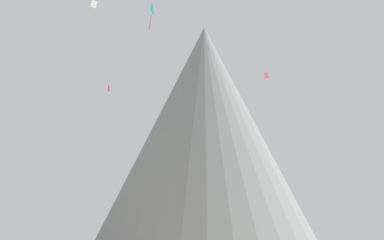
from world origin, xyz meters
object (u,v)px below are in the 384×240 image
rock_massif (208,139)px  kite_white_high (94,4)px  kite_magenta_high (109,88)px  kite_rainbow_high (266,75)px  kite_cyan_high (151,9)px

rock_massif → kite_white_high: (-18.45, -52.56, 12.67)m
rock_massif → kite_magenta_high: size_ratio=43.20×
kite_rainbow_high → kite_white_high: bearing=-110.3°
rock_massif → kite_rainbow_high: 40.55m
kite_magenta_high → kite_white_high: kite_white_high is taller
kite_magenta_high → rock_massif: bearing=-49.1°
kite_cyan_high → kite_white_high: size_ratio=2.62×
rock_massif → kite_cyan_high: rock_massif is taller
kite_cyan_high → kite_magenta_high: bearing=-174.7°
kite_cyan_high → kite_rainbow_high: size_ratio=3.20×
kite_magenta_high → kite_rainbow_high: 29.33m
rock_massif → kite_magenta_high: bearing=-115.5°
rock_massif → kite_rainbow_high: (10.97, -38.77, 4.61)m
kite_white_high → rock_massif: bearing=86.2°
kite_magenta_high → kite_white_high: 17.52m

